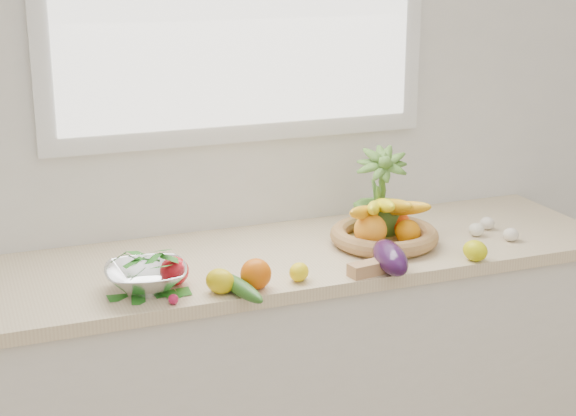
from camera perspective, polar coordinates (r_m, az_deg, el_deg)
name	(u,v)px	position (r m, az deg, el deg)	size (l,w,h in m)	color
back_wall	(238,96)	(2.91, -3.22, 7.27)	(4.50, 0.02, 2.70)	white
counter_cabinet	(272,390)	(2.94, -1.07, -11.65)	(2.20, 0.58, 0.86)	silver
countertop	(271,260)	(2.75, -1.12, -3.39)	(2.24, 0.62, 0.04)	beige
orange_loose	(256,274)	(2.46, -2.09, -4.28)	(0.09, 0.09, 0.09)	#DF5C07
lemon_a	(220,281)	(2.44, -4.41, -4.74)	(0.07, 0.09, 0.07)	#D5B90B
lemon_b	(299,272)	(2.52, 0.71, -4.16)	(0.05, 0.07, 0.05)	yellow
lemon_c	(475,251)	(2.74, 12.01, -2.71)	(0.06, 0.08, 0.06)	#D1D40B
apple	(174,271)	(2.51, -7.35, -4.06)	(0.08, 0.08, 0.08)	red
ginger	(368,268)	(2.58, 5.20, -3.91)	(0.12, 0.05, 0.04)	tan
garlic_a	(476,230)	(2.97, 12.08, -1.38)	(0.05, 0.05, 0.04)	white
garlic_b	(487,223)	(3.05, 12.75, -0.96)	(0.05, 0.05, 0.04)	white
garlic_c	(511,235)	(2.95, 14.21, -1.68)	(0.05, 0.05, 0.04)	beige
eggplant	(390,258)	(2.60, 6.62, -3.21)	(0.08, 0.22, 0.09)	#2D0F39
cucumber	(239,287)	(2.43, -3.19, -5.12)	(0.05, 0.25, 0.05)	#1D5117
radish	(173,299)	(2.39, -7.42, -5.87)	(0.03, 0.03, 0.03)	#B71643
potted_herb	(380,195)	(2.90, 5.96, 0.84)	(0.17, 0.17, 0.31)	#4F812E
fruit_basket	(383,229)	(2.83, 6.19, -1.37)	(0.42, 0.42, 0.18)	tan
colander_with_spinach	(146,271)	(2.47, -9.18, -4.06)	(0.25, 0.25, 0.12)	silver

